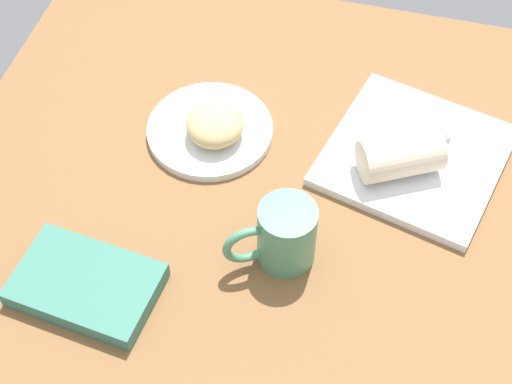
# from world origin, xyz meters

# --- Properties ---
(dining_table) EXTENTS (1.10, 0.90, 0.04)m
(dining_table) POSITION_xyz_m (0.00, 0.00, 0.02)
(dining_table) COLOR brown
(dining_table) RESTS_ON ground
(round_plate) EXTENTS (0.20, 0.20, 0.01)m
(round_plate) POSITION_xyz_m (-0.17, 0.07, 0.05)
(round_plate) COLOR white
(round_plate) RESTS_ON dining_table
(scone_pastry) EXTENTS (0.09, 0.10, 0.05)m
(scone_pastry) POSITION_xyz_m (-0.16, 0.06, 0.08)
(scone_pastry) COLOR tan
(scone_pastry) RESTS_ON round_plate
(square_plate) EXTENTS (0.31, 0.31, 0.02)m
(square_plate) POSITION_xyz_m (0.15, 0.10, 0.05)
(square_plate) COLOR white
(square_plate) RESTS_ON dining_table
(sauce_cup) EXTENTS (0.05, 0.05, 0.03)m
(sauce_cup) POSITION_xyz_m (0.18, 0.15, 0.07)
(sauce_cup) COLOR silver
(sauce_cup) RESTS_ON square_plate
(breakfast_wrap) EXTENTS (0.14, 0.12, 0.07)m
(breakfast_wrap) POSITION_xyz_m (0.13, 0.06, 0.09)
(breakfast_wrap) COLOR beige
(breakfast_wrap) RESTS_ON square_plate
(book_stack) EXTENTS (0.21, 0.15, 0.03)m
(book_stack) POSITION_xyz_m (-0.25, -0.25, 0.05)
(book_stack) COLOR #387260
(book_stack) RESTS_ON dining_table
(coffee_mug) EXTENTS (0.13, 0.10, 0.10)m
(coffee_mug) POSITION_xyz_m (-0.00, -0.12, 0.09)
(coffee_mug) COLOR #4C8C6B
(coffee_mug) RESTS_ON dining_table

